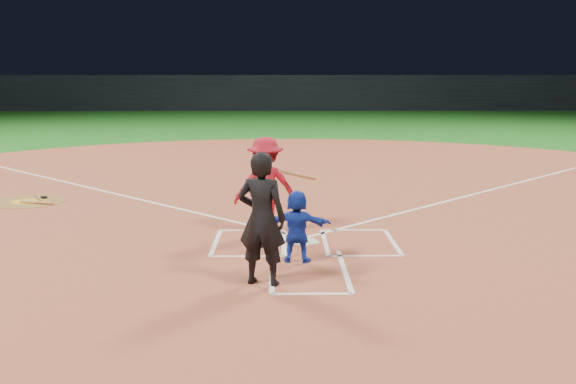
{
  "coord_description": "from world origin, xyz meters",
  "views": [
    {
      "loc": [
        -0.42,
        -11.15,
        2.91
      ],
      "look_at": [
        -0.3,
        -0.4,
        1.0
      ],
      "focal_mm": 40.0,
      "sensor_mm": 36.0,
      "label": 1
    }
  ],
  "objects_px": {
    "home_plate": "(304,242)",
    "catcher": "(297,226)",
    "batter_at_plate": "(266,186)",
    "umpire": "(262,219)",
    "on_deck_circle": "(29,202)"
  },
  "relations": [
    {
      "from": "home_plate",
      "to": "catcher",
      "type": "bearing_deg",
      "value": 82.16
    },
    {
      "from": "batter_at_plate",
      "to": "umpire",
      "type": "bearing_deg",
      "value": -89.63
    },
    {
      "from": "home_plate",
      "to": "umpire",
      "type": "bearing_deg",
      "value": 73.58
    },
    {
      "from": "catcher",
      "to": "batter_at_plate",
      "type": "distance_m",
      "value": 2.03
    },
    {
      "from": "on_deck_circle",
      "to": "catcher",
      "type": "distance_m",
      "value": 8.09
    },
    {
      "from": "on_deck_circle",
      "to": "umpire",
      "type": "xyz_separation_m",
      "value": [
        5.73,
        -6.23,
        0.95
      ]
    },
    {
      "from": "catcher",
      "to": "on_deck_circle",
      "type": "bearing_deg",
      "value": -31.62
    },
    {
      "from": "umpire",
      "to": "on_deck_circle",
      "type": "bearing_deg",
      "value": -30.86
    },
    {
      "from": "catcher",
      "to": "umpire",
      "type": "bearing_deg",
      "value": 72.74
    },
    {
      "from": "home_plate",
      "to": "on_deck_circle",
      "type": "height_order",
      "value": "home_plate"
    },
    {
      "from": "on_deck_circle",
      "to": "batter_at_plate",
      "type": "distance_m",
      "value": 6.6
    },
    {
      "from": "umpire",
      "to": "batter_at_plate",
      "type": "bearing_deg",
      "value": -73.1
    },
    {
      "from": "on_deck_circle",
      "to": "catcher",
      "type": "height_order",
      "value": "catcher"
    },
    {
      "from": "home_plate",
      "to": "on_deck_circle",
      "type": "bearing_deg",
      "value": -31.2
    },
    {
      "from": "on_deck_circle",
      "to": "catcher",
      "type": "bearing_deg",
      "value": -39.19
    }
  ]
}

